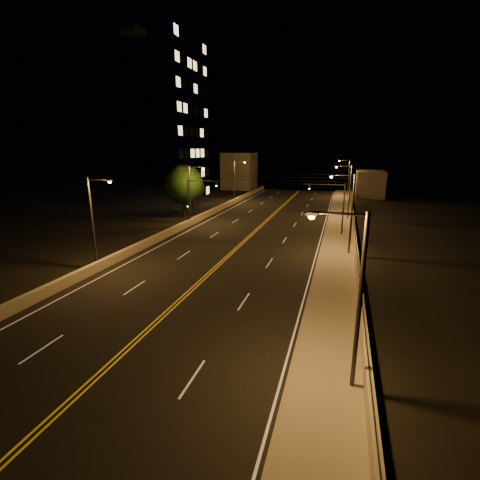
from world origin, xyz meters
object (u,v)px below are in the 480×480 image
(streetlight_0, at_px, (353,292))
(streetlight_1, at_px, (349,209))
(streetlight_4, at_px, (95,217))
(traffic_signal_right, at_px, (336,203))
(tree_1, at_px, (191,187))
(streetlight_5, at_px, (192,191))
(traffic_signal_left, at_px, (194,197))
(streetlight_2, at_px, (348,188))
(building_tower, at_px, (138,122))
(streetlight_6, at_px, (236,178))
(tree_0, at_px, (184,184))
(streetlight_3, at_px, (347,176))

(streetlight_0, relative_size, streetlight_1, 1.00)
(streetlight_4, height_order, traffic_signal_right, streetlight_4)
(streetlight_1, bearing_deg, tree_1, 141.01)
(traffic_signal_right, xyz_separation_m, tree_1, (-25.29, 13.30, -0.17))
(streetlight_5, height_order, traffic_signal_left, streetlight_5)
(streetlight_2, relative_size, traffic_signal_left, 1.26)
(streetlight_4, height_order, building_tower, building_tower)
(streetlight_4, xyz_separation_m, traffic_signal_right, (19.94, 19.07, -0.72))
(traffic_signal_left, bearing_deg, streetlight_0, -55.54)
(streetlight_6, xyz_separation_m, tree_0, (-3.16, -17.24, 0.38))
(streetlight_3, bearing_deg, traffic_signal_left, -119.25)
(streetlight_4, bearing_deg, streetlight_5, 90.00)
(streetlight_2, bearing_deg, streetlight_4, -125.79)
(streetlight_0, distance_m, streetlight_1, 21.30)
(tree_0, distance_m, tree_1, 8.13)
(streetlight_0, xyz_separation_m, streetlight_3, (0.00, 65.97, 0.00))
(streetlight_3, relative_size, streetlight_5, 1.00)
(traffic_signal_right, xyz_separation_m, tree_0, (-23.11, 5.57, 1.10))
(streetlight_2, bearing_deg, streetlight_5, -157.03)
(building_tower, bearing_deg, streetlight_6, 11.58)
(tree_0, height_order, tree_1, tree_0)
(streetlight_4, height_order, streetlight_6, same)
(traffic_signal_left, bearing_deg, streetlight_2, 27.54)
(streetlight_2, height_order, traffic_signal_right, streetlight_2)
(tree_0, relative_size, tree_1, 1.32)
(streetlight_2, relative_size, streetlight_5, 1.00)
(streetlight_6, distance_m, building_tower, 22.06)
(streetlight_5, xyz_separation_m, tree_1, (-5.35, 11.77, -0.90))
(streetlight_0, bearing_deg, traffic_signal_right, 92.80)
(streetlight_2, height_order, traffic_signal_left, streetlight_2)
(streetlight_0, bearing_deg, tree_0, 124.89)
(streetlight_2, bearing_deg, streetlight_3, 90.00)
(traffic_signal_left, xyz_separation_m, building_tower, (-19.94, 18.94, 11.44))
(streetlight_6, height_order, tree_1, streetlight_6)
(streetlight_3, distance_m, building_tower, 45.17)
(streetlight_4, xyz_separation_m, tree_1, (-5.35, 32.37, -0.90))
(streetlight_0, xyz_separation_m, tree_0, (-24.56, 35.22, 0.38))
(streetlight_0, relative_size, streetlight_5, 1.00)
(streetlight_2, bearing_deg, traffic_signal_left, -152.46)
(streetlight_3, bearing_deg, traffic_signal_right, -92.29)
(tree_0, bearing_deg, tree_1, 105.79)
(traffic_signal_left, bearing_deg, streetlight_5, 124.37)
(tree_1, bearing_deg, tree_0, -74.21)
(streetlight_3, bearing_deg, building_tower, -156.66)
(streetlight_5, relative_size, tree_1, 1.32)
(streetlight_4, height_order, tree_0, streetlight_4)
(tree_0, bearing_deg, streetlight_4, -82.69)
(traffic_signal_right, bearing_deg, streetlight_0, -87.20)
(traffic_signal_left, bearing_deg, streetlight_6, 92.64)
(streetlight_5, relative_size, traffic_signal_right, 1.26)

